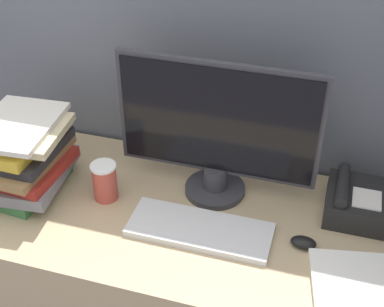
{
  "coord_description": "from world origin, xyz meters",
  "views": [
    {
      "loc": [
        0.4,
        -0.83,
        1.86
      ],
      "look_at": [
        0.05,
        0.35,
        0.98
      ],
      "focal_mm": 50.0,
      "sensor_mm": 36.0,
      "label": 1
    }
  ],
  "objects_px": {
    "mouse": "(303,242)",
    "desk_telephone": "(356,202)",
    "monitor": "(217,132)",
    "coffee_cup": "(105,181)",
    "keyboard": "(200,230)",
    "book_stack": "(25,157)"
  },
  "relations": [
    {
      "from": "keyboard",
      "to": "book_stack",
      "type": "bearing_deg",
      "value": 175.89
    },
    {
      "from": "monitor",
      "to": "keyboard",
      "type": "xyz_separation_m",
      "value": [
        0.01,
        -0.2,
        -0.21
      ]
    },
    {
      "from": "coffee_cup",
      "to": "desk_telephone",
      "type": "relative_size",
      "value": 0.62
    },
    {
      "from": "mouse",
      "to": "book_stack",
      "type": "distance_m",
      "value": 0.88
    },
    {
      "from": "desk_telephone",
      "to": "mouse",
      "type": "bearing_deg",
      "value": -124.98
    },
    {
      "from": "book_stack",
      "to": "coffee_cup",
      "type": "bearing_deg",
      "value": 6.01
    },
    {
      "from": "mouse",
      "to": "desk_telephone",
      "type": "bearing_deg",
      "value": 55.02
    },
    {
      "from": "mouse",
      "to": "keyboard",
      "type": "bearing_deg",
      "value": -174.34
    },
    {
      "from": "coffee_cup",
      "to": "book_stack",
      "type": "relative_size",
      "value": 0.39
    },
    {
      "from": "keyboard",
      "to": "coffee_cup",
      "type": "height_order",
      "value": "coffee_cup"
    },
    {
      "from": "coffee_cup",
      "to": "keyboard",
      "type": "bearing_deg",
      "value": -11.79
    },
    {
      "from": "monitor",
      "to": "book_stack",
      "type": "height_order",
      "value": "monitor"
    },
    {
      "from": "mouse",
      "to": "desk_telephone",
      "type": "distance_m",
      "value": 0.23
    },
    {
      "from": "keyboard",
      "to": "mouse",
      "type": "bearing_deg",
      "value": 5.66
    },
    {
      "from": "mouse",
      "to": "desk_telephone",
      "type": "height_order",
      "value": "desk_telephone"
    },
    {
      "from": "book_stack",
      "to": "monitor",
      "type": "bearing_deg",
      "value": 15.1
    },
    {
      "from": "monitor",
      "to": "desk_telephone",
      "type": "relative_size",
      "value": 3.03
    },
    {
      "from": "keyboard",
      "to": "book_stack",
      "type": "relative_size",
      "value": 1.3
    },
    {
      "from": "monitor",
      "to": "coffee_cup",
      "type": "distance_m",
      "value": 0.38
    },
    {
      "from": "mouse",
      "to": "coffee_cup",
      "type": "height_order",
      "value": "coffee_cup"
    },
    {
      "from": "keyboard",
      "to": "mouse",
      "type": "xyz_separation_m",
      "value": [
        0.29,
        0.03,
        0.0
      ]
    },
    {
      "from": "monitor",
      "to": "keyboard",
      "type": "distance_m",
      "value": 0.29
    }
  ]
}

